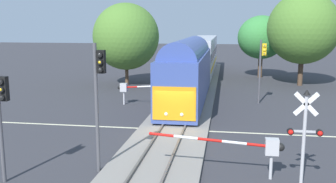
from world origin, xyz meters
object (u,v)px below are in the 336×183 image
crossing_gate_near (256,146)px  crossing_gate_far (133,88)px  traffic_signal_near_left (2,108)px  traffic_signal_median (99,87)px  elm_centre_background (261,37)px  crossing_signal_mast (305,129)px  oak_behind_train (126,37)px  oak_far_right (303,28)px  commuter_train (197,60)px  traffic_signal_far_side (262,61)px

crossing_gate_near → crossing_gate_far: bearing=123.0°
traffic_signal_near_left → traffic_signal_median: 3.99m
elm_centre_background → crossing_gate_near: bearing=-95.0°
crossing_gate_near → elm_centre_background: bearing=85.0°
crossing_signal_mast → oak_behind_train: bearing=119.6°
crossing_signal_mast → elm_centre_background: bearing=88.1°
traffic_signal_near_left → oak_far_right: size_ratio=0.48×
commuter_train → crossing_gate_far: commuter_train is taller
traffic_signal_far_side → elm_centre_background: bearing=85.4°
commuter_train → oak_far_right: oak_far_right is taller
commuter_train → traffic_signal_median: (-2.29, -25.27, 1.09)m
oak_far_right → oak_behind_train: bearing=-171.8°
crossing_gate_far → traffic_signal_median: (2.12, -14.16, 2.43)m
elm_centre_background → oak_behind_train: size_ratio=0.87×
crossing_gate_near → crossing_gate_far: size_ratio=0.91×
elm_centre_background → oak_behind_train: oak_behind_train is taller
traffic_signal_near_left → elm_centre_background: 36.97m
crossing_signal_mast → oak_far_right: size_ratio=0.41×
traffic_signal_median → oak_behind_train: 24.80m
crossing_gate_near → traffic_signal_near_left: size_ratio=1.22×
commuter_train → elm_centre_background: 10.74m
crossing_signal_mast → oak_behind_train: size_ratio=0.46×
crossing_signal_mast → traffic_signal_near_left: 12.22m
oak_far_right → crossing_gate_far: bearing=-140.8°
traffic_signal_median → oak_behind_train: oak_behind_train is taller
crossing_gate_far → traffic_signal_near_left: bearing=-95.1°
oak_far_right → oak_behind_train: oak_far_right is taller
commuter_train → crossing_signal_mast: bearing=-76.2°
traffic_signal_median → oak_far_right: oak_far_right is taller
oak_far_right → oak_behind_train: (-18.87, -2.72, -0.87)m
crossing_signal_mast → traffic_signal_near_left: (-12.13, -1.31, 0.74)m
crossing_gate_near → oak_behind_train: size_ratio=0.66×
crossing_signal_mast → traffic_signal_median: 8.72m
traffic_signal_median → oak_behind_train: (-5.37, 24.17, 1.44)m
crossing_gate_far → oak_far_right: (15.62, 12.72, 4.74)m
traffic_signal_near_left → oak_behind_train: (-1.84, 25.91, 2.09)m
commuter_train → crossing_gate_far: bearing=-111.7°
traffic_signal_near_left → traffic_signal_far_side: size_ratio=0.90×
commuter_train → traffic_signal_median: size_ratio=6.70×
crossing_gate_near → crossing_signal_mast: bearing=-24.0°
crossing_gate_far → elm_centre_background: size_ratio=0.83×
elm_centre_background → crossing_signal_mast: bearing=-91.9°
crossing_signal_mast → crossing_gate_far: bearing=126.3°
crossing_gate_near → crossing_signal_mast: (1.77, -0.79, 1.06)m
crossing_gate_far → elm_centre_background: bearing=57.6°
traffic_signal_near_left → traffic_signal_median: (3.53, 1.74, 0.64)m
traffic_signal_far_side → oak_behind_train: 15.93m
commuter_train → oak_far_right: (11.21, 1.61, 3.41)m
commuter_train → traffic_signal_median: 25.40m
commuter_train → traffic_signal_near_left: commuter_train is taller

